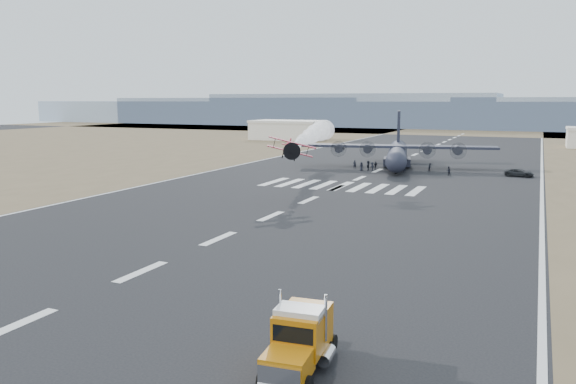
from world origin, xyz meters
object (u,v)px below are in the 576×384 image
Objects in this scene: hangar_left at (288,130)px; crew_h at (448,171)px; support_vehicle at (519,173)px; transport_aircraft at (397,153)px; crew_g at (355,164)px; crew_d at (376,166)px; crew_f at (368,166)px; crew_c at (372,167)px; crew_a at (404,169)px; aerobatic_biplane at (290,148)px; semi_truck at (300,339)px; crew_e at (361,166)px; crew_b at (430,167)px.

hangar_left is 99.58m from crew_h.
hangar_left is at bearing 55.66° from support_vehicle.
transport_aircraft reaches higher than crew_h.
crew_g is 1.02× the size of crew_h.
crew_f is (-1.08, -1.56, 0.12)m from crew_d.
transport_aircraft is at bearing -50.32° from hangar_left.
crew_c is 2.27m from crew_d.
crew_g is (-10.55, 2.20, 0.06)m from crew_a.
hangar_left reaches higher than crew_d.
aerobatic_biplane is at bearing -107.36° from transport_aircraft.
hangar_left is at bearing 117.33° from transport_aircraft.
semi_truck is 4.49× the size of crew_h.
crew_e is (-2.04, -2.86, 0.03)m from crew_d.
crew_f is at bearing -173.49° from crew_c.
crew_g reaches higher than crew_a.
crew_f is (-27.55, -2.19, 0.24)m from support_vehicle.
crew_d is at bearing 5.41° from crew_e.
aerobatic_biplane is 36.93m from crew_e.
crew_c is at bearing -120.12° from transport_aircraft.
transport_aircraft is at bearing 94.45° from semi_truck.
crew_d is (-18.93, 83.47, -0.84)m from semi_truck.
crew_d is at bearing -54.43° from hangar_left.
crew_a is 7.44m from crew_f.
crew_g is at bearing 99.72° from support_vehicle.
hangar_left is 88.79m from crew_f.
crew_h reaches higher than crew_d.
crew_g reaches higher than crew_d.
crew_f is (-3.84, -8.11, -1.98)m from transport_aircraft.
support_vehicle is 26.49m from crew_d.
crew_f is 3.43m from crew_g.
crew_g is at bearing 122.77° from crew_d.
aerobatic_biplane is 38.19m from crew_f.
aerobatic_biplane is 39.77m from crew_d.
support_vehicle is at bearing -74.36° from crew_b.
aerobatic_biplane is (49.99, -110.87, 3.92)m from hangar_left.
crew_f is at bearing -127.70° from transport_aircraft.
semi_truck reaches higher than crew_f.
semi_truck reaches higher than crew_c.
support_vehicle is at bearing -59.12° from crew_d.
semi_truck is 4.66× the size of crew_d.
crew_d is at bearing 97.05° from semi_truck.
transport_aircraft is at bearing -83.19° from crew_h.
crew_a is 10.78m from crew_g.
crew_b is at bearing -179.76° from crew_g.
crew_d is 0.96× the size of crew_h.
crew_c is (-26.54, -2.90, 0.15)m from support_vehicle.
crew_d is at bearing -55.83° from crew_h.
semi_truck is at bearing -79.54° from aerobatic_biplane.
crew_b is 0.94× the size of crew_h.
crew_d is (-2.77, -6.56, -2.09)m from transport_aircraft.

